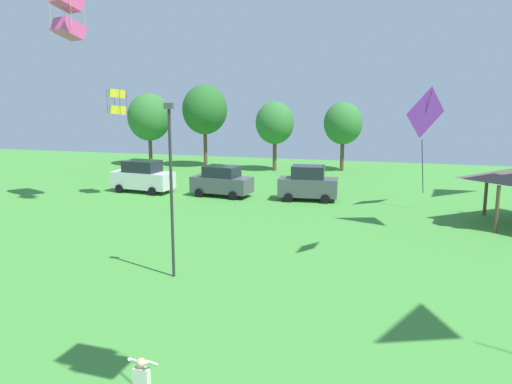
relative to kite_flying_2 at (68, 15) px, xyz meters
name	(u,v)px	position (x,y,z in m)	size (l,w,h in m)	color
kite_flying_2	(68,15)	(0.00, 0.00, 0.00)	(2.20, 2.29, 3.11)	#E54C93
kite_flying_8	(426,115)	(22.17, 4.40, -6.22)	(2.37, 2.44, 6.72)	purple
kite_flying_9	(117,102)	(1.62, 2.80, -5.48)	(1.46, 1.45, 1.79)	yellow
parked_car_leftmost	(143,177)	(2.16, 5.08, -11.07)	(4.84, 2.51, 2.39)	silver
parked_car_second_from_left	(222,181)	(8.42, 5.09, -11.15)	(4.48, 2.52, 2.20)	#4C5156
parked_car_third_from_left	(308,183)	(14.68, 5.25, -11.06)	(4.18, 2.21, 2.43)	#4C5156
light_post_1	(171,182)	(11.93, -11.55, -8.27)	(0.36, 0.20, 7.14)	#2D2D33
treeline_tree_0	(149,117)	(-3.68, 18.43, -7.41)	(4.30, 4.30, 7.22)	brown
treeline_tree_1	(205,110)	(2.01, 19.03, -6.64)	(4.39, 4.39, 8.04)	brown
treeline_tree_2	(275,123)	(9.28, 18.16, -7.76)	(3.60, 3.60, 6.49)	brown
treeline_tree_3	(343,123)	(15.45, 19.70, -7.79)	(3.59, 3.59, 6.46)	brown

